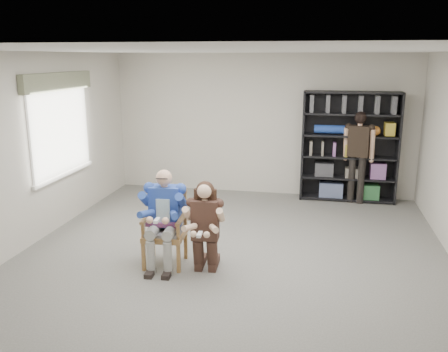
% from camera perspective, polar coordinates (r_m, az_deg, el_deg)
% --- Properties ---
extents(room_shell, '(6.00, 7.00, 2.80)m').
position_cam_1_polar(room_shell, '(6.15, 0.72, 1.73)').
color(room_shell, beige).
rests_on(room_shell, ground).
extents(floor, '(6.00, 7.00, 0.01)m').
position_cam_1_polar(floor, '(6.60, 0.68, -10.23)').
color(floor, '#62605B').
rests_on(floor, ground).
extents(window_left, '(0.16, 2.00, 1.75)m').
position_cam_1_polar(window_left, '(8.09, -18.97, 5.62)').
color(window_left, white).
rests_on(window_left, room_shell).
extents(armchair, '(0.62, 0.60, 1.01)m').
position_cam_1_polar(armchair, '(6.37, -7.16, -6.33)').
color(armchair, '#9B6330').
rests_on(armchair, floor).
extents(seated_man, '(0.62, 0.83, 1.32)m').
position_cam_1_polar(seated_man, '(6.32, -7.20, -5.04)').
color(seated_man, '#294A8E').
rests_on(seated_man, floor).
extents(kneeling_woman, '(0.56, 0.84, 1.20)m').
position_cam_1_polar(kneeling_woman, '(6.07, -2.32, -6.30)').
color(kneeling_woman, '#3B271C').
rests_on(kneeling_woman, floor).
extents(bookshelf, '(1.80, 0.38, 2.10)m').
position_cam_1_polar(bookshelf, '(9.35, 14.85, 3.38)').
color(bookshelf, black).
rests_on(bookshelf, floor).
extents(standing_man, '(0.59, 0.42, 1.74)m').
position_cam_1_polar(standing_man, '(9.26, 15.80, 2.09)').
color(standing_man, black).
rests_on(standing_man, floor).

